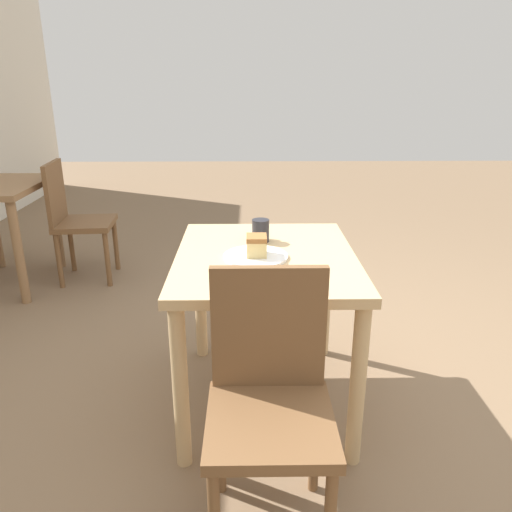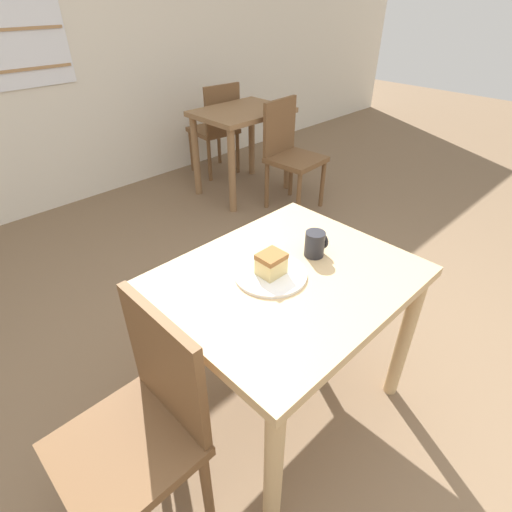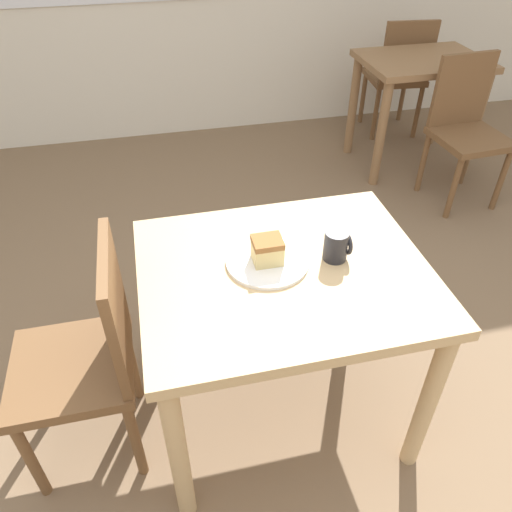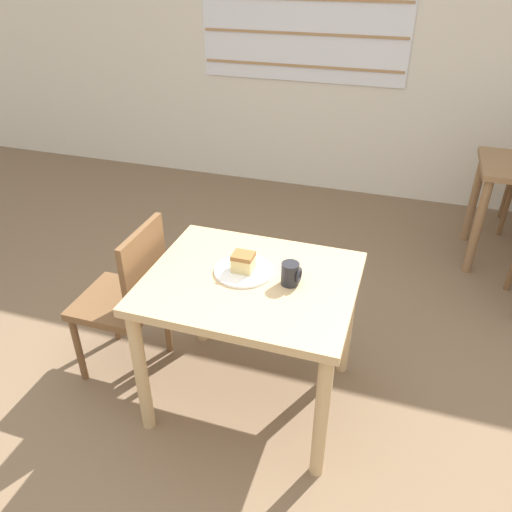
# 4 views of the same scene
# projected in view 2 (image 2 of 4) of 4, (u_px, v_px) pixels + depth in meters

# --- Properties ---
(ground_plane) EXTENTS (14.00, 14.00, 0.00)m
(ground_plane) POSITION_uv_depth(u_px,v_px,m) (334.00, 451.00, 1.65)
(ground_plane) COLOR #7A6047
(dining_table_near) EXTENTS (0.91, 0.75, 0.72)m
(dining_table_near) POSITION_uv_depth(u_px,v_px,m) (286.00, 299.00, 1.52)
(dining_table_near) COLOR tan
(dining_table_near) RESTS_ON ground_plane
(dining_table_far) EXTENTS (0.78, 0.58, 0.74)m
(dining_table_far) POSITION_uv_depth(u_px,v_px,m) (242.00, 128.00, 3.42)
(dining_table_far) COLOR olive
(dining_table_far) RESTS_ON ground_plane
(chair_near_window) EXTENTS (0.39, 0.39, 0.87)m
(chair_near_window) POSITION_uv_depth(u_px,v_px,m) (141.00, 426.00, 1.23)
(chair_near_window) COLOR brown
(chair_near_window) RESTS_ON ground_plane
(chair_far_corner) EXTENTS (0.42, 0.42, 0.87)m
(chair_far_corner) POSITION_uv_depth(u_px,v_px,m) (290.00, 152.00, 3.25)
(chair_far_corner) COLOR brown
(chair_far_corner) RESTS_ON ground_plane
(chair_far_opposite) EXTENTS (0.43, 0.43, 0.87)m
(chair_far_opposite) POSITION_uv_depth(u_px,v_px,m) (217.00, 127.00, 3.83)
(chair_far_opposite) COLOR brown
(chair_far_opposite) RESTS_ON ground_plane
(plate) EXTENTS (0.27, 0.27, 0.01)m
(plate) POSITION_uv_depth(u_px,v_px,m) (271.00, 274.00, 1.45)
(plate) COLOR white
(plate) RESTS_ON dining_table_near
(cake_slice) EXTENTS (0.09, 0.08, 0.08)m
(cake_slice) POSITION_uv_depth(u_px,v_px,m) (271.00, 264.00, 1.42)
(cake_slice) COLOR #E0C67F
(cake_slice) RESTS_ON plate
(coffee_mug) EXTENTS (0.08, 0.08, 0.10)m
(coffee_mug) POSITION_uv_depth(u_px,v_px,m) (315.00, 244.00, 1.54)
(coffee_mug) COLOR #232328
(coffee_mug) RESTS_ON dining_table_near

